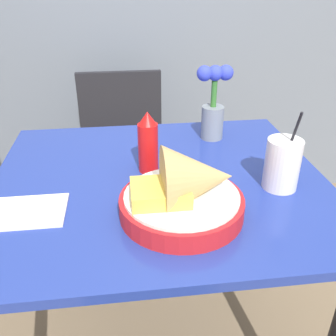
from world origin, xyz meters
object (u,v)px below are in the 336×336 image
Objects in this scene: ketchup_bottle at (148,143)px; flower_vase at (213,104)px; chair_far_window at (123,147)px; drink_cup at (282,166)px; food_basket at (187,192)px.

ketchup_bottle is 0.32m from flower_vase.
flower_vase is (0.24, 0.21, 0.03)m from ketchup_bottle.
ketchup_bottle is (0.08, -0.71, 0.34)m from chair_far_window.
drink_cup is at bearing -73.05° from flower_vase.
food_basket is 0.24m from ketchup_bottle.
flower_vase is at bearing 69.73° from food_basket.
food_basket is at bearing -160.80° from drink_cup.
flower_vase is (-0.11, 0.35, 0.06)m from drink_cup.
flower_vase is (0.31, -0.50, 0.37)m from chair_far_window.
drink_cup is at bearing -21.96° from ketchup_bottle.
chair_far_window is at bearing 116.13° from drink_cup.
drink_cup is at bearing 19.20° from food_basket.
flower_vase reaches higher than ketchup_bottle.
chair_far_window is at bearing 121.74° from flower_vase.
food_basket is at bearing -72.47° from ketchup_bottle.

